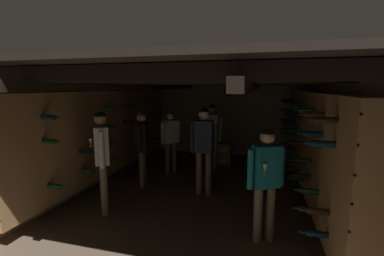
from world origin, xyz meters
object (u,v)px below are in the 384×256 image
(wine_crate_stack, at_px, (222,154))
(person_guest_near_left, at_px, (102,152))
(person_guest_rear_center, at_px, (212,131))
(person_guest_far_left, at_px, (171,136))
(display_bottle, at_px, (220,139))
(person_host_center, at_px, (204,143))
(person_guest_near_right, at_px, (266,175))
(person_guest_mid_left, at_px, (142,142))

(wine_crate_stack, relative_size, person_guest_near_left, 0.34)
(wine_crate_stack, distance_m, person_guest_rear_center, 0.96)
(wine_crate_stack, relative_size, person_guest_rear_center, 0.35)
(person_guest_rear_center, bearing_deg, person_guest_far_left, -152.32)
(display_bottle, relative_size, person_host_center, 0.20)
(person_guest_near_right, height_order, person_guest_rear_center, person_guest_rear_center)
(person_guest_rear_center, height_order, person_guest_far_left, person_guest_rear_center)
(person_guest_near_right, height_order, person_guest_mid_left, person_guest_mid_left)
(display_bottle, height_order, person_guest_mid_left, person_guest_mid_left)
(person_guest_near_right, relative_size, person_guest_mid_left, 0.99)
(person_guest_rear_center, bearing_deg, person_guest_mid_left, -130.61)
(display_bottle, relative_size, person_guest_far_left, 0.22)
(wine_crate_stack, distance_m, display_bottle, 0.44)
(wine_crate_stack, height_order, person_guest_near_right, person_guest_near_right)
(display_bottle, bearing_deg, person_guest_near_left, -113.66)
(wine_crate_stack, bearing_deg, person_host_center, -90.66)
(person_guest_near_left, bearing_deg, person_guest_near_right, -3.46)
(person_guest_near_right, distance_m, person_guest_mid_left, 2.94)
(person_guest_mid_left, xyz_separation_m, person_guest_near_left, (-0.08, -1.32, 0.09))
(person_guest_near_right, relative_size, person_guest_rear_center, 0.94)
(wine_crate_stack, xyz_separation_m, person_guest_near_left, (-1.49, -3.34, 0.77))
(person_guest_mid_left, bearing_deg, person_guest_far_left, 72.28)
(person_host_center, height_order, person_guest_near_right, person_host_center)
(person_host_center, relative_size, person_guest_near_right, 1.09)
(person_guest_far_left, bearing_deg, display_bottle, 44.28)
(person_guest_rear_center, xyz_separation_m, person_guest_near_left, (-1.32, -2.76, 0.03))
(person_guest_rear_center, bearing_deg, display_bottle, 76.65)
(wine_crate_stack, xyz_separation_m, person_guest_far_left, (-1.11, -1.08, 0.63))
(display_bottle, xyz_separation_m, person_guest_rear_center, (-0.13, -0.55, 0.30))
(display_bottle, xyz_separation_m, person_guest_far_left, (-1.06, -1.03, 0.20))
(person_host_center, bearing_deg, person_guest_near_right, -48.92)
(person_host_center, bearing_deg, display_bottle, 90.62)
(display_bottle, distance_m, person_guest_near_left, 3.62)
(person_guest_far_left, relative_size, person_guest_near_left, 0.89)
(wine_crate_stack, xyz_separation_m, person_guest_mid_left, (-1.41, -2.03, 0.67))
(person_guest_far_left, distance_m, person_guest_near_left, 2.30)
(display_bottle, distance_m, person_host_center, 2.16)
(person_host_center, relative_size, person_guest_rear_center, 1.02)
(display_bottle, xyz_separation_m, person_host_center, (0.02, -2.13, 0.33))
(person_guest_near_left, bearing_deg, person_host_center, 38.44)
(display_bottle, xyz_separation_m, person_guest_mid_left, (-1.36, -1.98, 0.24))
(person_guest_near_right, xyz_separation_m, person_guest_mid_left, (-2.54, 1.48, 0.01))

